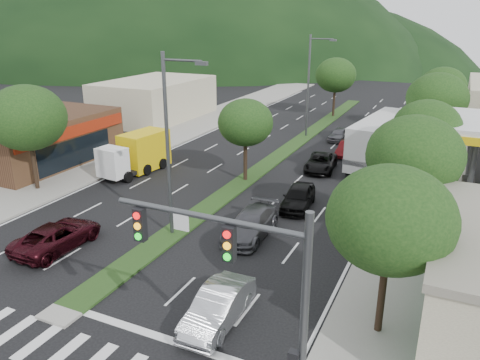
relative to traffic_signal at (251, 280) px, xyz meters
The scene contains 28 objects.
ground 10.27m from the traffic_signal, behind, with size 160.00×160.00×0.00m, color black.
sidewalk_right 27.15m from the traffic_signal, 82.55° to the left, with size 5.00×90.00×0.15m, color gray.
sidewalk_left 34.79m from the traffic_signal, 129.70° to the left, with size 6.00×90.00×0.15m, color gray.
median 31.23m from the traffic_signal, 107.00° to the left, with size 1.60×56.00×0.12m, color #1E3D16.
crosswalk 10.16m from the traffic_signal, behind, with size 19.00×2.20×0.01m, color silver.
traffic_signal is the anchor object (origin of this frame).
shop_left 32.19m from the traffic_signal, 148.97° to the left, with size 10.15×12.00×4.00m.
bldg_left_far 45.32m from the traffic_signal, 128.26° to the left, with size 9.00×14.00×4.60m, color beige.
hill_far 142.79m from the traffic_signal, 128.60° to the left, with size 176.00×132.00×82.00m, color black.
tree_r_a 6.29m from the traffic_signal, 61.80° to the left, with size 4.60×4.60×6.63m.
tree_r_b 13.87m from the traffic_signal, 77.63° to the left, with size 4.80×4.80×6.94m.
tree_r_c 21.74m from the traffic_signal, 82.15° to the left, with size 4.40×4.40×6.48m.
tree_r_d 31.68m from the traffic_signal, 84.62° to the left, with size 5.00×5.00×7.17m.
tree_r_e 41.65m from the traffic_signal, 85.91° to the left, with size 4.60×4.60×6.71m.
tree_med_near 21.53m from the traffic_signal, 114.80° to the left, with size 4.00×4.00×6.02m.
tree_med_far 46.43m from the traffic_signal, 101.22° to the left, with size 4.80×4.80×6.94m.
tree_l_a 24.43m from the traffic_signal, 151.81° to the left, with size 5.20×5.20×7.25m.
streetlight_near 13.03m from the traffic_signal, 132.77° to the left, with size 2.60×0.25×10.00m.
streetlight_mid 35.66m from the traffic_signal, 104.33° to the left, with size 2.60×0.25×10.00m.
sedan_silver 6.04m from the traffic_signal, 129.97° to the left, with size 1.54×4.40×1.45m, color #B5B8BE.
suv_maroon 15.22m from the traffic_signal, 157.64° to the left, with size 2.32×5.04×1.40m, color black.
car_queue_a 17.13m from the traffic_signal, 103.24° to the left, with size 1.76×4.36×1.49m, color black.
car_queue_b 12.88m from the traffic_signal, 113.70° to the left, with size 2.02×4.96×1.44m, color #45454A.
car_queue_c 29.92m from the traffic_signal, 97.14° to the left, with size 1.32×3.77×1.24m, color #490C0E.
car_queue_d 25.17m from the traffic_signal, 100.75° to the left, with size 2.14×4.64×1.29m, color black.
car_queue_e 35.09m from the traffic_signal, 99.17° to the left, with size 1.47×3.64×1.24m, color #545459.
box_truck 25.30m from the traffic_signal, 134.29° to the left, with size 2.92×6.36×3.04m.
motorhome 28.04m from the traffic_signal, 91.16° to the left, with size 4.29×10.45×3.90m.
Camera 1 is at (13.57, -12.03, 11.64)m, focal length 35.00 mm.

